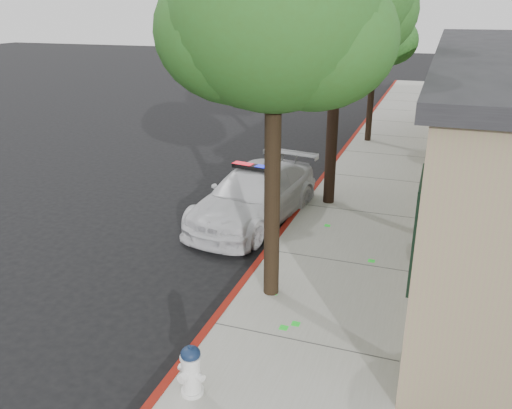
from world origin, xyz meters
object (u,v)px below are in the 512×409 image
object	(u,v)px
police_car	(254,195)
fire_hydrant	(191,370)
street_tree_mid	(340,1)
street_tree_far	(376,36)
street_tree_near	(274,26)

from	to	relation	value
police_car	fire_hydrant	size ratio (longest dim) A/B	6.42
street_tree_mid	street_tree_far	world-z (taller)	street_tree_mid
fire_hydrant	street_tree_mid	world-z (taller)	street_tree_mid
police_car	street_tree_far	distance (m)	9.81
street_tree_near	street_tree_mid	xyz separation A→B (m)	(0.00, 5.19, 0.41)
fire_hydrant	street_tree_mid	bearing A→B (deg)	106.21
police_car	street_tree_mid	world-z (taller)	street_tree_mid
street_tree_near	street_tree_mid	world-z (taller)	street_tree_mid
street_tree_near	street_tree_mid	bearing A→B (deg)	89.96
fire_hydrant	street_tree_mid	size ratio (longest dim) A/B	0.11
street_tree_mid	street_tree_far	bearing A→B (deg)	89.91
police_car	street_tree_far	size ratio (longest dim) A/B	0.93
street_tree_near	street_tree_far	bearing A→B (deg)	89.93
street_tree_mid	police_car	bearing A→B (deg)	-134.61
fire_hydrant	police_car	bearing A→B (deg)	119.85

